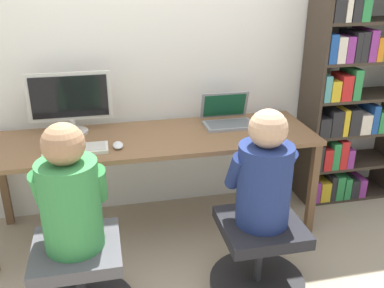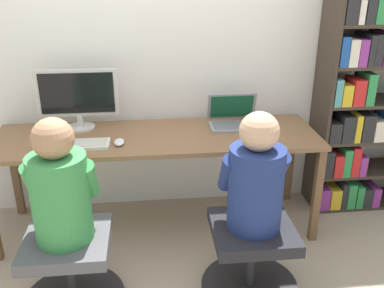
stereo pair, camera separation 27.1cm
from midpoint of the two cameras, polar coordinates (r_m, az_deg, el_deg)
ground_plane at (r=2.95m, az=-6.54°, el=-14.45°), size 14.00×14.00×0.00m
wall_back at (r=3.10m, az=-9.11°, el=13.69°), size 10.00×0.05×2.60m
desk at (r=2.90m, az=-7.80°, el=-0.27°), size 2.19×0.65×0.71m
desktop_monitor at (r=3.00m, az=-18.48°, el=5.35°), size 0.55×0.20×0.42m
laptop at (r=3.06m, az=2.26°, el=3.42°), size 0.35×0.27×0.22m
keyboard at (r=2.76m, az=-17.98°, el=-0.76°), size 0.39×0.16×0.03m
computer_mouse_by_keyboard at (r=2.75m, az=-12.65°, el=-0.22°), size 0.07×0.11×0.03m
office_chair_left at (r=2.50m, az=-17.87°, el=-16.73°), size 0.57×0.57×0.44m
office_chair_right at (r=2.58m, az=5.87°, el=-14.29°), size 0.57×0.57×0.44m
person_at_monitor at (r=2.23m, az=-19.42°, el=-6.49°), size 0.37×0.32×0.67m
person_at_laptop at (r=2.31m, az=6.34°, el=-4.21°), size 0.36×0.32×0.66m
bookshelf at (r=3.43m, az=17.91°, el=5.28°), size 0.78×0.33×1.70m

